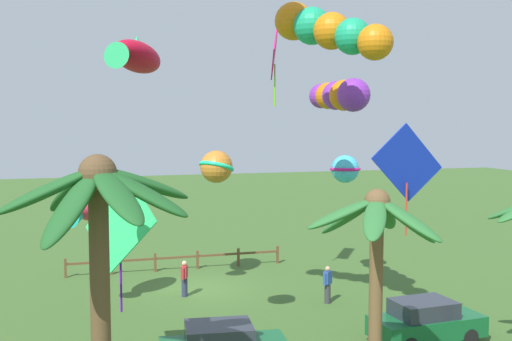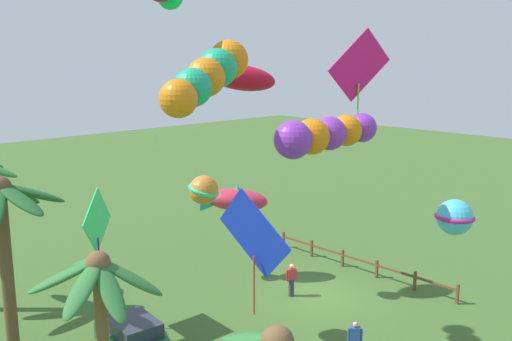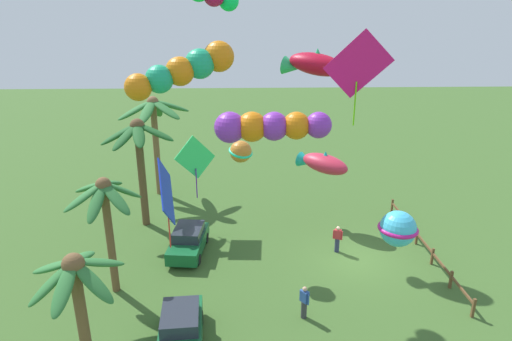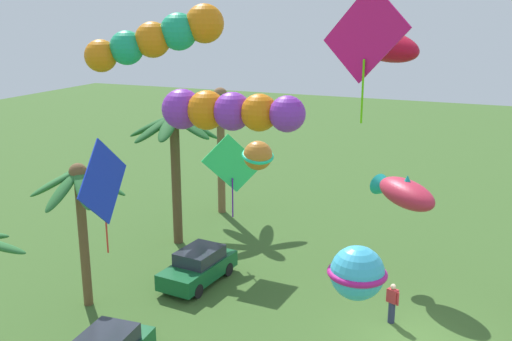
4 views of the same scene
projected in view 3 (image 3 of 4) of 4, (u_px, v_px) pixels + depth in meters
The scene contains 19 objects.
ground_plane at pixel (354, 259), 24.12m from camera, with size 120.00×120.00×0.00m, color #3D6028.
palm_tree_0 at pixel (153, 117), 30.98m from camera, with size 5.00×5.08×7.36m.
palm_tree_1 at pixel (139, 144), 26.34m from camera, with size 4.67×4.57×6.93m.
palm_tree_2 at pixel (105, 205), 19.90m from camera, with size 3.71×3.44×5.90m.
palm_tree_3 at pixel (77, 290), 14.27m from camera, with size 3.46×3.24×5.61m.
rail_fence at pixel (424, 244), 24.49m from camera, with size 11.12×0.12×0.95m.
parked_car_0 at pixel (189, 240), 24.59m from camera, with size 4.05×2.09×1.51m.
parked_car_1 at pixel (181, 329), 17.68m from camera, with size 4.01×1.97×1.51m.
spectator_0 at pixel (304, 302), 19.22m from camera, with size 0.45×0.41×1.59m.
spectator_1 at pixel (337, 239), 24.63m from camera, with size 0.36×0.51×1.59m.
kite_tube_0 at pixel (185, 69), 17.84m from camera, with size 2.66×4.33×2.23m.
kite_diamond_1 at pixel (195, 158), 26.10m from camera, with size 1.93×2.26×4.06m.
kite_fish_2 at pixel (313, 64), 23.40m from camera, with size 2.93×3.80×1.62m.
kite_diamond_3 at pixel (167, 193), 16.80m from camera, with size 2.71×0.60×3.74m.
kite_ball_4 at pixel (398, 229), 15.80m from camera, with size 1.74×1.74×1.32m.
kite_tube_5 at pixel (268, 126), 16.82m from camera, with size 1.27×4.54×1.22m.
kite_diamond_6 at pixel (358, 66), 17.54m from camera, with size 0.97×2.66×3.90m.
kite_ball_7 at pixel (241, 152), 22.41m from camera, with size 1.75×1.75×1.14m.
kite_fish_8 at pixel (322, 163), 26.94m from camera, with size 3.20×3.43×1.49m.
Camera 3 is at (-20.85, 6.15, 12.74)m, focal length 30.66 mm.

